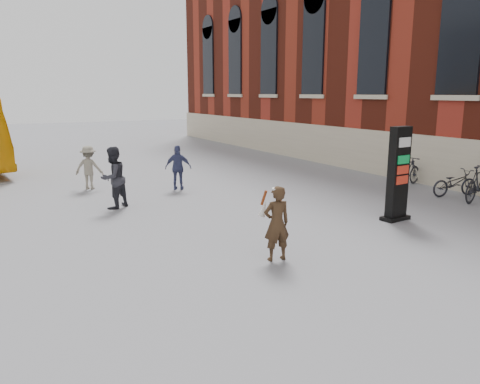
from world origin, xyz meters
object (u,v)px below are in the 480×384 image
info_pylon (398,174)px  pedestrian_b (89,168)px  bike_6 (455,183)px  bike_7 (407,171)px  pedestrian_a (113,178)px  bike_5 (479,183)px  pedestrian_c (178,168)px  woman (276,222)px

info_pylon → pedestrian_b: bearing=122.9°
bike_6 → bike_7: bike_7 is taller
bike_6 → pedestrian_a: bearing=81.7°
info_pylon → bike_7: size_ratio=1.42×
bike_6 → bike_7: (0.00, 1.99, 0.09)m
bike_5 → info_pylon: bearing=82.0°
pedestrian_b → pedestrian_c: pedestrian_c is taller
pedestrian_b → bike_6: (10.25, -6.87, -0.32)m
woman → bike_5: size_ratio=0.81×
bike_7 → pedestrian_c: bearing=54.0°
woman → pedestrian_b: bearing=-71.6°
pedestrian_b → bike_7: pedestrian_b is taller
bike_5 → bike_6: size_ratio=1.13×
woman → pedestrian_a: pedestrian_a is taller
bike_5 → bike_7: bike_5 is taller
info_pylon → pedestrian_a: info_pylon is taller
woman → bike_5: (8.37, 1.41, -0.21)m
pedestrian_b → bike_7: 11.36m
pedestrian_c → bike_7: (7.54, -3.30, -0.25)m
info_pylon → bike_6: info_pylon is taller
pedestrian_a → pedestrian_b: bearing=-121.3°
woman → pedestrian_c: bearing=-89.4°
bike_6 → bike_7: bearing=11.5°
bike_5 → woman: bearing=86.5°
woman → bike_7: (8.37, 4.26, -0.26)m
info_pylon → pedestrian_b: 10.27m
woman → bike_6: bearing=-158.0°
pedestrian_a → pedestrian_b: 3.21m
pedestrian_a → bike_6: 10.82m
info_pylon → pedestrian_c: info_pylon is taller
bike_7 → bike_6: bearing=167.6°
bike_6 → bike_7: size_ratio=0.96×
pedestrian_a → bike_5: 11.14m
pedestrian_a → bike_5: (10.17, -4.52, -0.33)m
pedestrian_a → bike_7: bearing=138.0°
woman → pedestrian_a: size_ratio=0.85×
pedestrian_a → bike_6: pedestrian_a is taller
info_pylon → pedestrian_a: bearing=136.9°
pedestrian_a → pedestrian_c: size_ratio=1.17×
pedestrian_a → pedestrian_b: size_ratio=1.19×
pedestrian_a → pedestrian_c: pedestrian_a is taller
bike_5 → bike_7: (0.00, 2.85, -0.04)m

